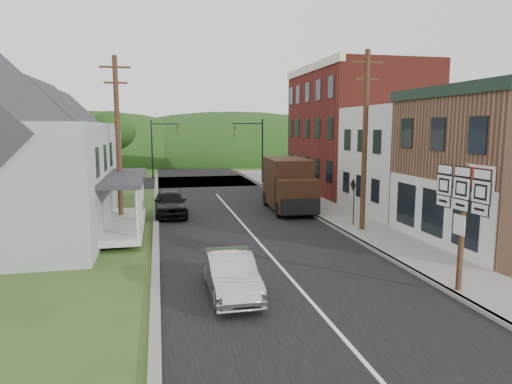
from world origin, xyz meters
TOP-DOWN VIEW (x-y plane):
  - ground at (0.00, 0.00)m, footprint 120.00×120.00m
  - road at (0.00, 10.00)m, footprint 9.00×90.00m
  - cross_road at (0.00, 27.00)m, footprint 60.00×9.00m
  - sidewalk_right at (5.90, 8.00)m, footprint 2.80×55.00m
  - curb_right at (4.55, 8.00)m, footprint 0.20×55.00m
  - curb_left at (-4.65, 8.00)m, footprint 0.30×55.00m
  - storefront_white at (11.30, 7.50)m, footprint 8.00×7.00m
  - storefront_red at (11.30, 17.00)m, footprint 8.00×12.00m
  - house_blue at (-11.00, 17.00)m, footprint 7.14×8.16m
  - house_cream at (-11.50, 26.00)m, footprint 7.14×8.16m
  - utility_pole_right at (5.60, 3.50)m, footprint 1.60×0.26m
  - utility_pole_left at (-6.50, 8.00)m, footprint 1.60×0.26m
  - traffic_signal_right at (4.30, 23.50)m, footprint 2.87×0.20m
  - traffic_signal_left at (-4.30, 30.50)m, footprint 2.87×0.20m
  - tree_left_d at (-9.00, 32.00)m, footprint 4.80×4.80m
  - forested_ridge at (0.00, 55.00)m, footprint 90.00×30.00m
  - silver_sedan at (-2.30, -3.75)m, footprint 1.46×4.10m
  - dark_sedan at (-3.80, 9.89)m, footprint 1.94×4.65m
  - delivery_van at (3.61, 9.98)m, footprint 2.73×6.03m
  - route_sign_cluster at (4.74, -5.25)m, footprint 0.27×2.30m
  - warning_sign at (5.57, 4.56)m, footprint 0.10×0.68m

SIDE VIEW (x-z plane):
  - ground at x=0.00m, z-range 0.00..0.00m
  - road at x=0.00m, z-range -0.01..0.01m
  - cross_road at x=0.00m, z-range -0.01..0.01m
  - forested_ridge at x=0.00m, z-range -8.00..8.00m
  - curb_left at x=-4.65m, z-range 0.00..0.12m
  - sidewalk_right at x=5.90m, z-range 0.00..0.15m
  - curb_right at x=4.55m, z-range 0.00..0.15m
  - silver_sedan at x=-2.30m, z-range 0.00..1.35m
  - dark_sedan at x=-3.80m, z-range 0.00..1.57m
  - delivery_van at x=3.61m, z-range 0.02..3.32m
  - warning_sign at x=5.57m, z-range 0.49..2.97m
  - route_sign_cluster at x=4.74m, z-range 0.74..4.76m
  - storefront_white at x=11.30m, z-range 0.00..6.50m
  - house_blue at x=-11.00m, z-range 0.05..7.33m
  - house_cream at x=-11.50m, z-range 0.05..7.33m
  - traffic_signal_right at x=4.30m, z-range 0.76..6.76m
  - traffic_signal_left at x=-4.30m, z-range 0.76..6.76m
  - utility_pole_right at x=5.60m, z-range 0.16..9.16m
  - utility_pole_left at x=-6.50m, z-range 0.16..9.16m
  - tree_left_d at x=-9.00m, z-range 1.41..8.35m
  - storefront_red at x=11.30m, z-range 0.00..10.00m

